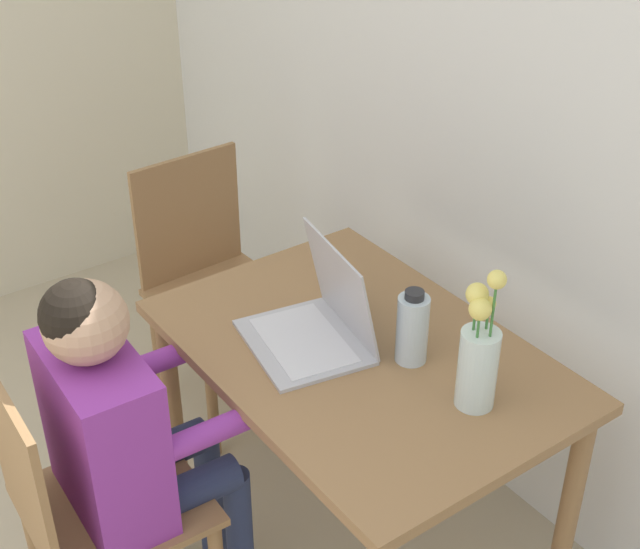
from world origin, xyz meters
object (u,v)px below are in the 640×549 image
Objects in this scene: chair_occupied at (88,512)px; person_seated at (122,424)px; laptop at (319,320)px; chair_spare at (213,286)px; water_bottle at (412,328)px; flower_vase at (478,356)px.

chair_occupied is 0.24m from person_seated.
chair_occupied is at bearing -85.87° from laptop.
chair_spare is 0.84m from laptop.
water_bottle reaches higher than chair_spare.
chair_spare is (-0.69, 0.73, 0.00)m from chair_occupied.
laptop is 0.23m from water_bottle.
chair_occupied is 2.49× the size of laptop.
laptop is at bearing -160.80° from flower_vase.
flower_vase is (0.46, 0.75, 0.41)m from chair_occupied.
laptop is 0.42m from flower_vase.
person_seated is at bearing -86.85° from laptop.
person_seated is 0.70m from water_bottle.
laptop is (0.07, 0.61, 0.34)m from chair_occupied.
flower_vase is (1.15, 0.02, 0.41)m from chair_spare.
water_bottle is at bearing -177.99° from flower_vase.
chair_occupied is at bearing 90.00° from person_seated.
chair_spare is at bearing -178.17° from laptop.
laptop reaches higher than chair_occupied.
person_seated is at bearing -125.85° from flower_vase.
chair_spare is 0.82× the size of person_seated.
water_bottle is (-0.20, -0.01, -0.04)m from flower_vase.
laptop reaches higher than chair_spare.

